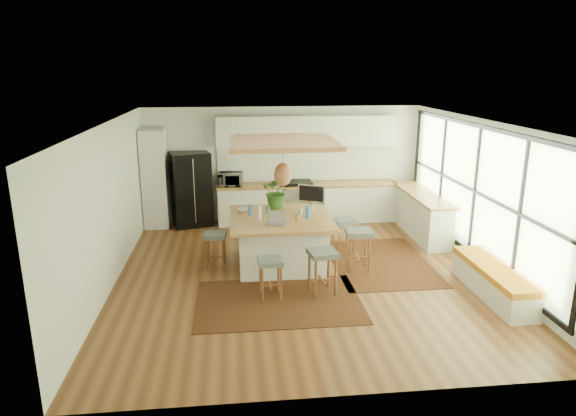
{
  "coord_description": "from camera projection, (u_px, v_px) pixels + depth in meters",
  "views": [
    {
      "loc": [
        -1.16,
        -8.33,
        3.59
      ],
      "look_at": [
        -0.2,
        0.5,
        1.1
      ],
      "focal_mm": 31.55,
      "sensor_mm": 36.0,
      "label": 1
    }
  ],
  "objects": [
    {
      "name": "microwave",
      "position": [
        230.0,
        178.0,
        11.67
      ],
      "size": [
        0.57,
        0.35,
        0.37
      ],
      "primitive_type": "imported",
      "rotation": [
        0.0,
        0.0,
        -0.08
      ],
      "color": "#A5A5AA",
      "rests_on": "back_counter_top"
    },
    {
      "name": "back_counter_top",
      "position": [
        307.0,
        185.0,
        11.93
      ],
      "size": [
        4.24,
        0.64,
        0.05
      ],
      "primitive_type": "cube",
      "color": "#A16839",
      "rests_on": "back_counter_base"
    },
    {
      "name": "wall_back",
      "position": [
        283.0,
        164.0,
        12.05
      ],
      "size": [
        6.5,
        0.0,
        6.5
      ],
      "primitive_type": "plane",
      "rotation": [
        1.57,
        0.0,
        0.0
      ],
      "color": "silver",
      "rests_on": "ground"
    },
    {
      "name": "backsplash",
      "position": [
        306.0,
        164.0,
        12.09
      ],
      "size": [
        4.2,
        0.02,
        0.8
      ],
      "primitive_type": "cube",
      "color": "white",
      "rests_on": "wall_back"
    },
    {
      "name": "laptop",
      "position": [
        276.0,
        218.0,
        8.78
      ],
      "size": [
        0.42,
        0.43,
        0.24
      ],
      "primitive_type": null,
      "rotation": [
        0.0,
        0.0,
        -0.36
      ],
      "color": "#A5A5AA",
      "rests_on": "island"
    },
    {
      "name": "upper_cabinets",
      "position": [
        307.0,
        131.0,
        11.72
      ],
      "size": [
        4.2,
        0.34,
        0.7
      ],
      "primitive_type": "cube",
      "color": "silver",
      "rests_on": "wall_back"
    },
    {
      "name": "window_wall",
      "position": [
        481.0,
        194.0,
        9.03
      ],
      "size": [
        0.1,
        6.2,
        2.6
      ],
      "primitive_type": null,
      "color": "black",
      "rests_on": "wall_right"
    },
    {
      "name": "ceiling",
      "position": [
        303.0,
        123.0,
        8.34
      ],
      "size": [
        7.0,
        7.0,
        0.0
      ],
      "primitive_type": "plane",
      "rotation": [
        3.14,
        0.0,
        0.0
      ],
      "color": "white",
      "rests_on": "ground"
    },
    {
      "name": "floor",
      "position": [
        302.0,
        274.0,
        9.07
      ],
      "size": [
        7.0,
        7.0,
        0.0
      ],
      "primitive_type": "plane",
      "color": "#5A3119",
      "rests_on": "ground"
    },
    {
      "name": "island_bottle_1",
      "position": [
        259.0,
        215.0,
        9.07
      ],
      "size": [
        0.07,
        0.07,
        0.19
      ],
      "primitive_type": "cylinder",
      "color": "white",
      "rests_on": "island"
    },
    {
      "name": "island_bottle_0",
      "position": [
        250.0,
        211.0,
        9.29
      ],
      "size": [
        0.07,
        0.07,
        0.19
      ],
      "primitive_type": "cylinder",
      "color": "#3575D6",
      "rests_on": "island"
    },
    {
      "name": "fridge",
      "position": [
        191.0,
        186.0,
        11.66
      ],
      "size": [
        1.0,
        0.87,
        1.71
      ],
      "primitive_type": null,
      "rotation": [
        0.0,
        0.0,
        0.27
      ],
      "color": "black",
      "rests_on": "floor"
    },
    {
      "name": "island_bottle_4",
      "position": [
        269.0,
        209.0,
        9.47
      ],
      "size": [
        0.07,
        0.07,
        0.19
      ],
      "primitive_type": "cylinder",
      "color": "#4E8260",
      "rests_on": "island"
    },
    {
      "name": "island_bottle_2",
      "position": [
        296.0,
        216.0,
        8.99
      ],
      "size": [
        0.07,
        0.07,
        0.19
      ],
      "primitive_type": "cylinder",
      "color": "olive",
      "rests_on": "island"
    },
    {
      "name": "wall_front",
      "position": [
        348.0,
        286.0,
        5.35
      ],
      "size": [
        6.5,
        0.0,
        6.5
      ],
      "primitive_type": "plane",
      "rotation": [
        -1.57,
        0.0,
        0.0
      ],
      "color": "silver",
      "rests_on": "ground"
    },
    {
      "name": "pantry",
      "position": [
        155.0,
        179.0,
        11.5
      ],
      "size": [
        0.55,
        0.6,
        2.25
      ],
      "primitive_type": "cube",
      "color": "silver",
      "rests_on": "floor"
    },
    {
      "name": "right_counter_base",
      "position": [
        421.0,
        214.0,
        11.17
      ],
      "size": [
        0.6,
        2.5,
        0.88
      ],
      "primitive_type": "cube",
      "color": "silver",
      "rests_on": "floor"
    },
    {
      "name": "rug_near",
      "position": [
        279.0,
        301.0,
        8.0
      ],
      "size": [
        2.6,
        1.8,
        0.01
      ],
      "primitive_type": "cube",
      "color": "black",
      "rests_on": "floor"
    },
    {
      "name": "stool_right_front",
      "position": [
        358.0,
        251.0,
        9.17
      ],
      "size": [
        0.48,
        0.48,
        0.77
      ],
      "primitive_type": null,
      "rotation": [
        0.0,
        0.0,
        1.51
      ],
      "color": "#4E5556",
      "rests_on": "floor"
    },
    {
      "name": "range",
      "position": [
        297.0,
        201.0,
        12.01
      ],
      "size": [
        0.76,
        0.62,
        1.0
      ],
      "primitive_type": null,
      "color": "#A5A5AA",
      "rests_on": "floor"
    },
    {
      "name": "monitor",
      "position": [
        311.0,
        197.0,
        9.65
      ],
      "size": [
        0.57,
        0.43,
        0.5
      ],
      "primitive_type": null,
      "rotation": [
        0.0,
        0.0,
        -0.5
      ],
      "color": "#A5A5AA",
      "rests_on": "island"
    },
    {
      "name": "rug_right",
      "position": [
        380.0,
        262.0,
        9.62
      ],
      "size": [
        1.8,
        2.6,
        0.01
      ],
      "primitive_type": "cube",
      "color": "black",
      "rests_on": "floor"
    },
    {
      "name": "stool_near_left",
      "position": [
        270.0,
        277.0,
        8.07
      ],
      "size": [
        0.4,
        0.4,
        0.65
      ],
      "primitive_type": null,
      "rotation": [
        0.0,
        0.0,
        0.04
      ],
      "color": "#4E5556",
      "rests_on": "floor"
    },
    {
      "name": "stool_right_back",
      "position": [
        343.0,
        234.0,
        10.13
      ],
      "size": [
        0.47,
        0.47,
        0.67
      ],
      "primitive_type": null,
      "rotation": [
        0.0,
        0.0,
        1.79
      ],
      "color": "#4E5556",
      "rests_on": "floor"
    },
    {
      "name": "island_bowl",
      "position": [
        243.0,
        210.0,
        9.63
      ],
      "size": [
        0.26,
        0.26,
        0.06
      ],
      "primitive_type": "imported",
      "rotation": [
        0.0,
        0.0,
        0.08
      ],
      "color": "silver",
      "rests_on": "island"
    },
    {
      "name": "right_counter_top",
      "position": [
        423.0,
        194.0,
        11.04
      ],
      "size": [
        0.64,
        2.54,
        0.05
      ],
      "primitive_type": "cube",
      "color": "#A16839",
      "rests_on": "right_counter_base"
    },
    {
      "name": "stool_left_side",
      "position": [
        215.0,
        249.0,
        9.28
      ],
      "size": [
        0.43,
        0.43,
        0.67
      ],
      "primitive_type": null,
      "rotation": [
        0.0,
        0.0,
        -1.66
      ],
      "color": "#4E5556",
      "rests_on": "floor"
    },
    {
      "name": "back_counter_base",
      "position": [
        307.0,
        204.0,
        12.05
      ],
      "size": [
        4.2,
        0.6,
        0.88
      ],
      "primitive_type": "cube",
      "color": "silver",
      "rests_on": "floor"
    },
    {
      "name": "wall_right",
      "position": [
        482.0,
        196.0,
        9.04
      ],
      "size": [
        0.0,
        7.0,
        7.0
      ],
      "primitive_type": "plane",
      "rotation": [
        1.57,
        0.0,
        -1.57
      ],
      "color": "silver",
      "rests_on": "ground"
    },
    {
      "name": "window_bench",
      "position": [
        493.0,
        281.0,
        8.16
      ],
      "size": [
        0.52,
        2.0,
        0.5
      ],
      "primitive_type": null,
      "color": "silver",
      "rests_on": "floor"
    },
    {
      "name": "stool_near_right",
      "position": [
        322.0,
        273.0,
        8.22
      ],
      "size": [
        0.5,
        0.5,
        0.74
      ],
      "primitive_type": null,
      "rotation": [
        0.0,
        0.0,
        0.16
      ],
      "color": "#4E5556",
      "rests_on": "floor"
    },
    {
      "name": "island_bottle_3",
      "position": [
        299.0,
        211.0,
        9.34
      ],
      "size": [
        0.07,
        0.07,
        0.19
      ],
      "primitive_type": "cylinder",
      "color": "silver",
      "rests_on": "island"
    },
    {
      "name": "island_plant",
      "position": [
        277.0,
        195.0,
        9.81
      ],
      "size": [
        0.64,
        0.7,
        0.51
      ],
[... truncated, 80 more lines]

